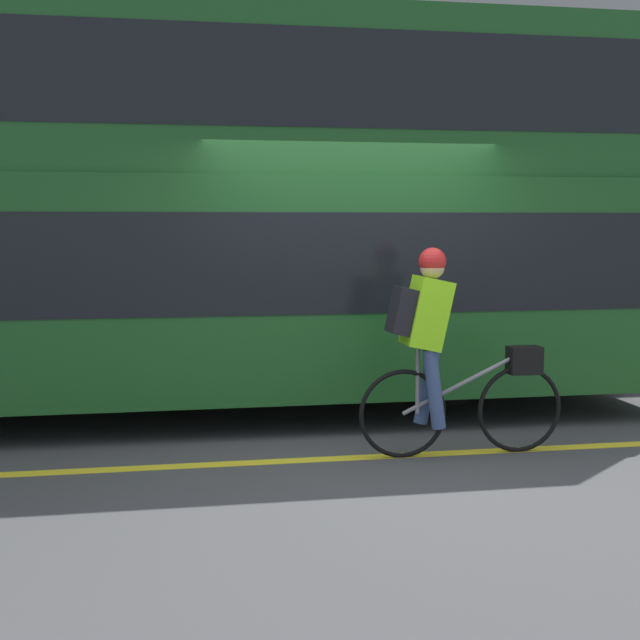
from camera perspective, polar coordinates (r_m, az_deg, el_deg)
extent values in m
plane|color=#424244|center=(6.97, 3.51, -8.98)|extent=(80.00, 80.00, 0.00)
cube|color=yellow|center=(7.07, 3.30, -8.73)|extent=(50.00, 0.14, 0.01)
cube|color=#A8A399|center=(11.66, -2.27, -2.45)|extent=(60.00, 2.14, 0.13)
cube|color=#9E9EA3|center=(12.97, -3.16, 17.32)|extent=(60.00, 0.30, 8.64)
cylinder|color=black|center=(9.10, 7.99, -2.29)|extent=(0.98, 0.30, 0.98)
cube|color=#194C1E|center=(8.56, -13.37, 2.26)|extent=(10.63, 2.47, 1.93)
cube|color=black|center=(8.55, -13.41, 3.81)|extent=(10.21, 2.49, 0.85)
cube|color=#194C1E|center=(8.61, -13.66, 13.51)|extent=(10.63, 2.37, 1.44)
cube|color=black|center=(8.62, -13.67, 13.99)|extent=(10.21, 2.39, 0.81)
torus|color=black|center=(7.31, 12.65, -5.58)|extent=(0.70, 0.04, 0.70)
torus|color=black|center=(6.99, 5.32, -5.99)|extent=(0.70, 0.04, 0.70)
cylinder|color=slate|center=(7.09, 9.10, -4.02)|extent=(0.98, 0.03, 0.48)
cylinder|color=slate|center=(6.98, 6.26, -3.88)|extent=(0.03, 0.03, 0.52)
cube|color=black|center=(7.25, 12.95, -2.52)|extent=(0.26, 0.16, 0.22)
cube|color=#8CE019|center=(6.92, 6.84, 0.45)|extent=(0.37, 0.32, 0.58)
cube|color=black|center=(6.86, 5.25, 0.59)|extent=(0.21, 0.26, 0.38)
cylinder|color=#384C7A|center=(7.10, 6.88, -4.14)|extent=(0.22, 0.11, 0.63)
cylinder|color=#384C7A|center=(6.93, 7.32, -4.40)|extent=(0.20, 0.11, 0.63)
sphere|color=tan|center=(6.91, 7.20, 3.39)|extent=(0.19, 0.19, 0.19)
sphere|color=red|center=(6.90, 7.20, 3.74)|extent=(0.21, 0.21, 0.21)
cylinder|color=#59595B|center=(12.04, 9.66, 3.56)|extent=(0.07, 0.07, 2.30)
cube|color=white|center=(12.00, 9.81, 7.96)|extent=(0.36, 0.02, 0.36)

